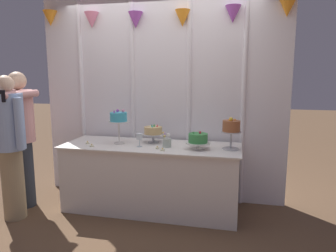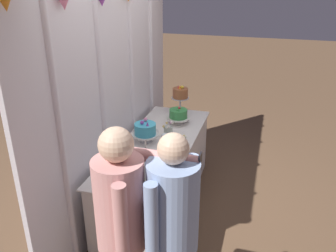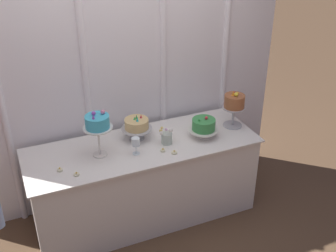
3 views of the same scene
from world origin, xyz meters
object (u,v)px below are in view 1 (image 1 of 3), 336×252
Objects in this scene: cake_display_rightmost at (231,128)px; wine_glass at (139,137)px; cake_display_midright at (198,139)px; tealight_near_left at (92,146)px; tealight_far_right at (163,150)px; guest_man_dark_suit at (10,142)px; cake_display_leftmost at (119,118)px; tealight_near_right at (157,148)px; cake_table at (151,177)px; guest_girl_blue_dress at (21,134)px; tealight_far_left at (88,143)px; cake_display_midleft at (153,131)px; flower_vase at (167,142)px.

cake_display_rightmost reaches higher than wine_glass.
cake_display_midright is at bearing -168.85° from cake_display_rightmost.
tealight_near_left is 0.84m from tealight_far_right.
guest_man_dark_suit is (-1.34, -0.46, -0.03)m from wine_glass.
cake_display_leftmost is 9.60× the size of tealight_near_right.
guest_man_dark_suit is (-0.80, -0.35, 0.08)m from tealight_near_left.
guest_man_dark_suit is at bearing -158.40° from cake_table.
cake_display_midright is 0.38m from cake_display_rightmost.
cake_table is at bearing 9.81° from guest_girl_blue_dress.
wine_glass is (-0.10, -0.11, 0.51)m from cake_table.
tealight_near_left reaches higher than cake_table.
cake_table is 43.20× the size of tealight_near_left.
cake_display_leftmost is 0.26× the size of guest_man_dark_suit.
tealight_far_left is at bearing -176.32° from cake_display_rightmost.
cake_display_midleft is at bearing 18.02° from tealight_far_left.
cake_display_leftmost is at bearing 12.59° from guest_girl_blue_dress.
tealight_near_left is (-0.64, -0.36, -0.13)m from cake_display_midleft.
tealight_far_left is 0.89× the size of tealight_far_right.
cake_display_leftmost is at bearing 176.09° from cake_display_midright.
cake_display_midleft is 1.57× the size of flower_vase.
cake_display_midleft is at bearing 160.30° from cake_display_midright.
cake_display_midright is at bearing 1.64° from tealight_far_left.
tealight_far_left is 0.96m from tealight_far_right.
guest_man_dark_suit reaches higher than cake_display_midright.
tealight_far_right reaches higher than cake_table.
cake_table is 1.12m from cake_display_rightmost.
cake_table is 5.04× the size of cake_display_leftmost.
tealight_near_right is at bearing -126.47° from flower_vase.
cake_table is at bearing 21.60° from guest_man_dark_suit.
cake_display_midright is at bearing 3.17° from wine_glass.
cake_display_midright is 1.32m from tealight_far_left.
cake_display_leftmost is at bearing 162.75° from tealight_near_right.
cake_display_leftmost is 2.68× the size of wine_glass.
cake_display_midleft reaches higher than cake_display_midright.
flower_vase is 0.15m from tealight_near_right.
guest_girl_blue_dress is at bearing -173.94° from cake_display_rightmost.
tealight_near_right is (-0.08, -0.11, -0.05)m from flower_vase.
tealight_far_left is (-0.65, -0.00, -0.10)m from wine_glass.
cake_display_rightmost is 0.74m from flower_vase.
tealight_near_right is 0.03× the size of guest_man_dark_suit.
wine_glass is 3.00× the size of tealight_far_right.
flower_vase reaches higher than cake_table.
cake_display_rightmost is 7.12× the size of tealight_far_right.
cake_display_leftmost reaches higher than tealight_near_right.
cake_display_midleft reaches higher than tealight_far_left.
guest_girl_blue_dress is (-1.74, -0.03, 0.11)m from tealight_far_right.
tealight_near_right is (0.12, -0.17, 0.41)m from cake_table.
wine_glass is at bearing 18.92° from guest_man_dark_suit.
guest_girl_blue_dress is (-1.15, -0.26, -0.18)m from cake_display_leftmost.
wine_glass is 0.66m from tealight_far_left.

